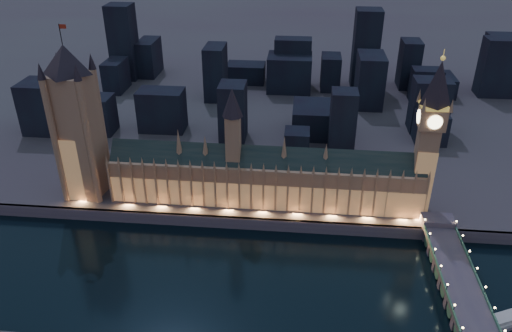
# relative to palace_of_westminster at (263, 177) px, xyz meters

# --- Properties ---
(ground_plane) EXTENTS (2000.00, 2000.00, 0.00)m
(ground_plane) POSITION_rel_palace_of_westminster_xyz_m (-9.08, -61.74, -26.37)
(ground_plane) COLOR black
(ground_plane) RESTS_ON ground
(north_bank) EXTENTS (2000.00, 960.00, 8.00)m
(north_bank) POSITION_rel_palace_of_westminster_xyz_m (-9.08, 458.26, -22.37)
(north_bank) COLOR #473341
(north_bank) RESTS_ON ground
(embankment_wall) EXTENTS (2000.00, 2.50, 8.00)m
(embankment_wall) POSITION_rel_palace_of_westminster_xyz_m (-9.08, -20.74, -22.37)
(embankment_wall) COLOR #4D4058
(embankment_wall) RESTS_ON ground
(palace_of_westminster) EXTENTS (202.00, 22.11, 78.00)m
(palace_of_westminster) POSITION_rel_palace_of_westminster_xyz_m (0.00, 0.00, 0.00)
(palace_of_westminster) COLOR #A07456
(palace_of_westminster) RESTS_ON north_bank
(victoria_tower) EXTENTS (31.68, 31.68, 113.40)m
(victoria_tower) POSITION_rel_palace_of_westminster_xyz_m (-119.08, 0.17, 37.73)
(victoria_tower) COLOR #A07456
(victoria_tower) RESTS_ON north_bank
(elizabeth_tower) EXTENTS (18.00, 18.00, 104.47)m
(elizabeth_tower) POSITION_rel_palace_of_westminster_xyz_m (98.92, 0.18, 39.79)
(elizabeth_tower) COLOR #A07456
(elizabeth_tower) RESTS_ON north_bank
(westminster_bridge) EXTENTS (19.41, 113.00, 15.90)m
(westminster_bridge) POSITION_rel_palace_of_westminster_xyz_m (108.84, -65.19, -20.39)
(westminster_bridge) COLOR #4D4058
(westminster_bridge) RESTS_ON ground
(river_boat) EXTENTS (46.46, 28.80, 4.50)m
(river_boat) POSITION_rel_palace_of_westminster_xyz_m (128.84, -86.51, -24.81)
(river_boat) COLOR #4D4058
(river_boat) RESTS_ON ground
(city_backdrop) EXTENTS (470.15, 215.63, 79.27)m
(city_backdrop) POSITION_rel_palace_of_westminster_xyz_m (25.40, 184.62, 4.44)
(city_backdrop) COLOR black
(city_backdrop) RESTS_ON north_bank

